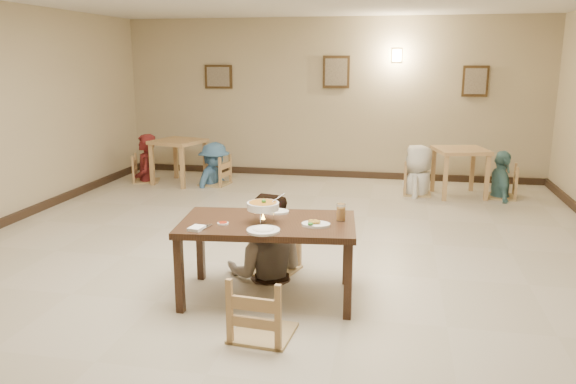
% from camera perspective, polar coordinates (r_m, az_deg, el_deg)
% --- Properties ---
extents(floor, '(10.00, 10.00, 0.00)m').
position_cam_1_polar(floor, '(6.27, -1.49, -7.59)').
color(floor, '#BDB29C').
rests_on(floor, ground).
extents(wall_back, '(10.00, 0.00, 10.00)m').
position_cam_1_polar(wall_back, '(10.81, 4.36, 9.42)').
color(wall_back, tan).
rests_on(wall_back, floor).
extents(baseboard_back, '(8.00, 0.06, 0.12)m').
position_cam_1_polar(baseboard_back, '(10.97, 4.21, 1.88)').
color(baseboard_back, '#2E2016').
rests_on(baseboard_back, floor).
extents(picture_a, '(0.55, 0.04, 0.45)m').
position_cam_1_polar(picture_a, '(11.23, -7.08, 11.55)').
color(picture_a, '#382613').
rests_on(picture_a, wall_back).
extents(picture_b, '(0.50, 0.04, 0.60)m').
position_cam_1_polar(picture_b, '(10.73, 4.92, 12.05)').
color(picture_b, '#382613').
rests_on(picture_b, wall_back).
extents(picture_c, '(0.45, 0.04, 0.55)m').
position_cam_1_polar(picture_c, '(10.75, 18.50, 10.63)').
color(picture_c, '#382613').
rests_on(picture_c, wall_back).
extents(wall_sconce, '(0.16, 0.05, 0.22)m').
position_cam_1_polar(wall_sconce, '(10.67, 11.00, 13.46)').
color(wall_sconce, '#FFD88C').
rests_on(wall_sconce, wall_back).
extents(main_table, '(1.71, 1.08, 0.76)m').
position_cam_1_polar(main_table, '(5.28, -2.06, -3.83)').
color(main_table, '#382114').
rests_on(main_table, floor).
extents(chair_far, '(0.49, 0.49, 1.05)m').
position_cam_1_polar(chair_far, '(5.98, -1.59, -3.36)').
color(chair_far, tan).
rests_on(chair_far, floor).
extents(chair_near, '(0.49, 0.49, 1.04)m').
position_cam_1_polar(chair_near, '(4.62, -2.63, -8.54)').
color(chair_near, tan).
rests_on(chair_near, floor).
extents(main_diner, '(0.94, 0.77, 1.79)m').
position_cam_1_polar(main_diner, '(5.78, -2.27, -0.12)').
color(main_diner, gray).
rests_on(main_diner, floor).
extents(curry_warmer, '(0.33, 0.30, 0.27)m').
position_cam_1_polar(curry_warmer, '(5.18, -2.55, -1.45)').
color(curry_warmer, silver).
rests_on(curry_warmer, main_table).
extents(rice_plate_far, '(0.27, 0.27, 0.06)m').
position_cam_1_polar(rice_plate_far, '(5.55, -1.29, -1.95)').
color(rice_plate_far, white).
rests_on(rice_plate_far, main_table).
extents(rice_plate_near, '(0.29, 0.29, 0.07)m').
position_cam_1_polar(rice_plate_near, '(4.94, -2.52, -3.89)').
color(rice_plate_near, white).
rests_on(rice_plate_near, main_table).
extents(fried_plate, '(0.26, 0.26, 0.06)m').
position_cam_1_polar(fried_plate, '(5.12, 2.83, -3.23)').
color(fried_plate, white).
rests_on(fried_plate, main_table).
extents(chili_dish, '(0.10, 0.10, 0.02)m').
position_cam_1_polar(chili_dish, '(5.19, -6.63, -3.18)').
color(chili_dish, white).
rests_on(chili_dish, main_table).
extents(napkin_cutlery, '(0.17, 0.24, 0.03)m').
position_cam_1_polar(napkin_cutlery, '(5.06, -9.23, -3.65)').
color(napkin_cutlery, white).
rests_on(napkin_cutlery, main_table).
extents(drink_glass, '(0.08, 0.08, 0.17)m').
position_cam_1_polar(drink_glass, '(5.27, 5.40, -2.11)').
color(drink_glass, white).
rests_on(drink_glass, main_table).
extents(bg_table_left, '(1.00, 1.00, 0.81)m').
position_cam_1_polar(bg_table_left, '(10.43, -11.09, 4.45)').
color(bg_table_left, tan).
rests_on(bg_table_left, floor).
extents(bg_table_right, '(0.96, 0.96, 0.80)m').
position_cam_1_polar(bg_table_right, '(9.72, 17.12, 3.43)').
color(bg_table_right, tan).
rests_on(bg_table_right, floor).
extents(bg_chair_ll, '(0.45, 0.45, 0.96)m').
position_cam_1_polar(bg_chair_ll, '(10.75, -14.30, 3.54)').
color(bg_chair_ll, tan).
rests_on(bg_chair_ll, floor).
extents(bg_chair_lr, '(0.48, 0.48, 1.02)m').
position_cam_1_polar(bg_chair_lr, '(10.25, -7.52, 3.53)').
color(bg_chair_lr, tan).
rests_on(bg_chair_lr, floor).
extents(bg_chair_rl, '(0.46, 0.46, 0.97)m').
position_cam_1_polar(bg_chair_rl, '(9.68, 13.11, 2.57)').
color(bg_chair_rl, tan).
rests_on(bg_chair_rl, floor).
extents(bg_chair_rr, '(0.49, 0.49, 1.04)m').
position_cam_1_polar(bg_chair_rr, '(9.86, 20.94, 2.43)').
color(bg_chair_rr, tan).
rests_on(bg_chair_rr, floor).
extents(bg_diner_a, '(0.65, 0.77, 1.78)m').
position_cam_1_polar(bg_diner_a, '(10.69, -14.43, 5.71)').
color(bg_diner_a, maroon).
rests_on(bg_diner_a, floor).
extents(bg_diner_b, '(0.79, 1.11, 1.55)m').
position_cam_1_polar(bg_diner_b, '(10.21, -7.56, 5.00)').
color(bg_diner_b, teal).
rests_on(bg_diner_b, floor).
extents(bg_diner_c, '(0.65, 0.89, 1.69)m').
position_cam_1_polar(bg_diner_c, '(9.62, 13.22, 4.69)').
color(bg_diner_c, silver).
rests_on(bg_diner_c, floor).
extents(bg_diner_d, '(0.42, 0.93, 1.56)m').
position_cam_1_polar(bg_diner_d, '(9.82, 21.07, 3.94)').
color(bg_diner_d, slate).
rests_on(bg_diner_d, floor).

